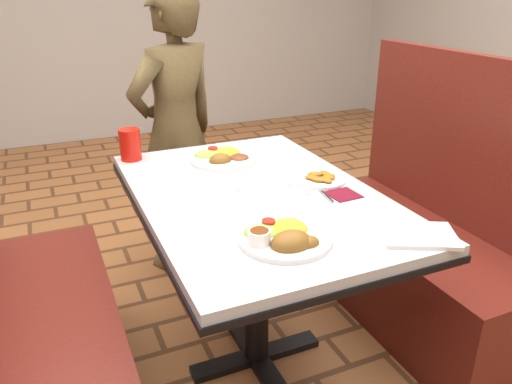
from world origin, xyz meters
TOP-DOWN VIEW (x-y plane):
  - dining_table at (0.00, 0.00)m, footprint 0.81×1.21m
  - booth_bench_left at (-0.80, 0.00)m, footprint 0.47×1.20m
  - booth_bench_right at (0.80, 0.00)m, footprint 0.47×1.20m
  - diner_person at (-0.04, 0.91)m, footprint 0.63×0.54m
  - near_dinner_plate at (-0.07, -0.37)m, footprint 0.27×0.27m
  - far_dinner_plate at (0.01, 0.37)m, footprint 0.28×0.28m
  - plantain_plate at (0.26, -0.01)m, footprint 0.18×0.18m
  - maroon_napkin at (0.27, -0.15)m, footprint 0.11×0.11m
  - spoon_utensil at (0.21, -0.14)m, footprint 0.03×0.13m
  - red_tumbler at (-0.34, 0.53)m, footprint 0.09×0.09m
  - paper_napkin at (0.30, -0.50)m, footprint 0.26×0.24m
  - knife_utensil at (-0.04, -0.31)m, footprint 0.07×0.16m
  - fork_utensil at (-0.07, -0.35)m, footprint 0.01×0.13m
  - lettuce_shreds at (0.04, 0.06)m, footprint 0.28×0.32m

SIDE VIEW (x-z plane):
  - booth_bench_left at x=-0.80m, z-range -0.26..0.92m
  - booth_bench_right at x=0.80m, z-range -0.26..0.92m
  - dining_table at x=0.00m, z-range 0.28..1.03m
  - diner_person at x=-0.04m, z-range 0.00..1.46m
  - lettuce_shreds at x=0.04m, z-range 0.75..0.75m
  - maroon_napkin at x=0.27m, z-range 0.75..0.75m
  - spoon_utensil at x=0.21m, z-range 0.75..0.76m
  - paper_napkin at x=0.30m, z-range 0.75..0.76m
  - fork_utensil at x=-0.07m, z-range 0.76..0.76m
  - knife_utensil at x=-0.04m, z-range 0.76..0.76m
  - plantain_plate at x=0.26m, z-range 0.75..0.78m
  - far_dinner_plate at x=0.01m, z-range 0.74..0.81m
  - near_dinner_plate at x=-0.07m, z-range 0.74..0.82m
  - red_tumbler at x=-0.34m, z-range 0.75..0.88m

